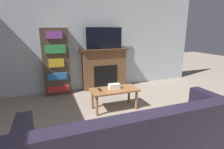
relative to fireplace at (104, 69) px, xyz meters
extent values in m
cube|color=silver|center=(-0.36, 0.14, 0.81)|extent=(6.23, 0.06, 2.70)
cube|color=brown|center=(0.00, 0.00, -0.02)|extent=(1.16, 0.22, 1.03)
cube|color=black|center=(0.00, -0.11, -0.18)|extent=(0.64, 0.01, 0.57)
cube|color=#4C331E|center=(0.00, -0.02, 0.51)|extent=(1.26, 0.28, 0.04)
cube|color=black|center=(0.00, -0.02, 0.80)|extent=(0.95, 0.03, 0.55)
cube|color=black|center=(0.00, -0.03, 0.80)|extent=(0.91, 0.01, 0.51)
cube|color=black|center=(-0.49, -3.25, 0.11)|extent=(2.59, 0.16, 0.49)
cube|color=black|center=(0.72, -2.84, -0.20)|extent=(0.16, 0.98, 0.67)
cube|color=silver|center=(-1.08, -2.94, 0.01)|extent=(0.36, 0.14, 0.28)
cube|color=brown|center=(-0.23, -1.32, -0.14)|extent=(0.93, 0.46, 0.03)
cylinder|color=brown|center=(-0.64, -1.49, -0.34)|extent=(0.05, 0.05, 0.39)
cylinder|color=brown|center=(0.18, -1.49, -0.34)|extent=(0.05, 0.05, 0.39)
cylinder|color=brown|center=(-0.64, -1.15, -0.34)|extent=(0.05, 0.05, 0.39)
cylinder|color=brown|center=(0.18, -1.15, -0.34)|extent=(0.05, 0.05, 0.39)
cube|color=white|center=(-0.22, -1.30, -0.07)|extent=(0.22, 0.12, 0.10)
cube|color=black|center=(-0.52, -1.28, -0.11)|extent=(0.04, 0.15, 0.02)
cube|color=#4C3D2D|center=(-1.22, -0.02, 0.26)|extent=(0.61, 0.26, 1.60)
cube|color=red|center=(-1.22, -0.16, -0.38)|extent=(0.50, 0.03, 0.14)
cube|color=#2D70B7|center=(-1.22, -0.16, -0.06)|extent=(0.44, 0.03, 0.16)
cube|color=gold|center=(-1.22, -0.16, 0.26)|extent=(0.34, 0.03, 0.19)
cube|color=green|center=(-1.22, -0.16, 0.58)|extent=(0.45, 0.03, 0.18)
cube|color=purple|center=(-1.22, -0.16, 0.90)|extent=(0.35, 0.03, 0.16)
camera|label=1|loc=(-1.42, -4.35, 1.02)|focal=28.00mm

